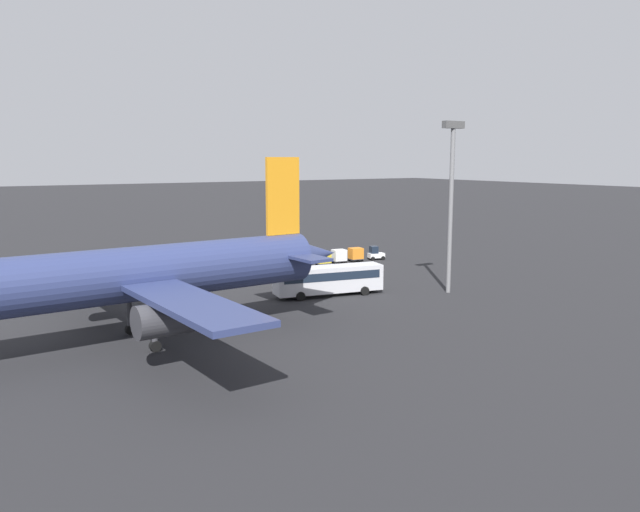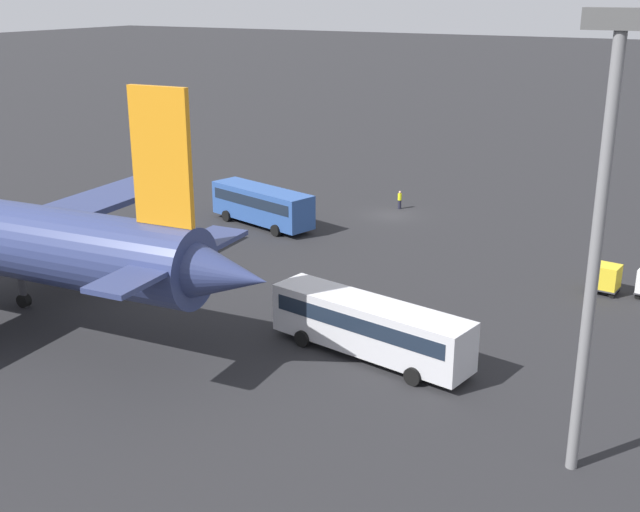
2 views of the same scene
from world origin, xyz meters
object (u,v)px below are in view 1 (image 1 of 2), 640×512
at_px(baggage_tug, 375,254).
at_px(cargo_cart_yellow, 323,258).
at_px(worker_person, 147,259).
at_px(airplane, 124,276).
at_px(shuttle_bus_far, 329,278).
at_px(cargo_cart_orange, 356,254).
at_px(cargo_cart_white, 339,255).
at_px(shuttle_bus_near, 105,268).

bearing_deg(baggage_tug, cargo_cart_yellow, 16.45).
bearing_deg(cargo_cart_yellow, worker_person, -32.77).
xyz_separation_m(airplane, worker_person, (-12.70, -38.08, -4.92)).
bearing_deg(shuttle_bus_far, airplane, 26.80).
xyz_separation_m(cargo_cart_orange, cargo_cart_yellow, (6.14, 0.64, 0.00)).
height_order(airplane, cargo_cart_yellow, airplane).
bearing_deg(cargo_cart_white, shuttle_bus_far, 53.63).
xyz_separation_m(airplane, shuttle_bus_near, (-4.29, -26.97, -3.79)).
height_order(airplane, shuttle_bus_near, airplane).
height_order(airplane, baggage_tug, airplane).
xyz_separation_m(shuttle_bus_far, cargo_cart_orange, (-15.95, -17.61, -0.79)).
bearing_deg(cargo_cart_white, airplane, 33.72).
distance_m(shuttle_bus_far, worker_person, 32.89).
distance_m(cargo_cart_orange, cargo_cart_white, 3.07).
bearing_deg(cargo_cart_orange, airplane, 31.79).
bearing_deg(airplane, shuttle_bus_far, -167.18).
distance_m(shuttle_bus_near, cargo_cart_yellow, 29.94).
distance_m(worker_person, cargo_cart_yellow, 25.46).
relative_size(worker_person, cargo_cart_white, 0.80).
xyz_separation_m(worker_person, cargo_cart_orange, (-27.55, 13.14, 0.32)).
bearing_deg(shuttle_bus_far, cargo_cart_yellow, -109.99).
bearing_deg(cargo_cart_orange, shuttle_bus_near, -3.22).
distance_m(shuttle_bus_far, cargo_cart_orange, 23.77).
bearing_deg(shuttle_bus_far, baggage_tug, -128.07).
relative_size(worker_person, cargo_cart_orange, 0.80).
relative_size(airplane, cargo_cart_white, 19.95).
xyz_separation_m(airplane, baggage_tug, (-43.83, -24.87, -4.85)).
relative_size(airplane, shuttle_bus_far, 3.40).
xyz_separation_m(shuttle_bus_near, worker_person, (-8.41, -11.12, -1.14)).
distance_m(baggage_tug, cargo_cart_yellow, 9.75).
relative_size(shuttle_bus_far, cargo_cart_orange, 5.86).
distance_m(baggage_tug, cargo_cart_white, 6.66).
xyz_separation_m(airplane, shuttle_bus_far, (-24.30, -7.33, -3.81)).
relative_size(airplane, worker_person, 24.80).
height_order(shuttle_bus_near, cargo_cart_orange, shuttle_bus_near).
height_order(shuttle_bus_far, baggage_tug, shuttle_bus_far).
bearing_deg(shuttle_bus_near, baggage_tug, -167.60).
xyz_separation_m(shuttle_bus_near, shuttle_bus_far, (-20.01, 19.64, -0.02)).
relative_size(baggage_tug, cargo_cart_white, 1.22).
height_order(shuttle_bus_near, cargo_cart_white, shuttle_bus_near).
bearing_deg(shuttle_bus_far, cargo_cart_white, -116.35).
bearing_deg(cargo_cart_yellow, baggage_tug, -176.70).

